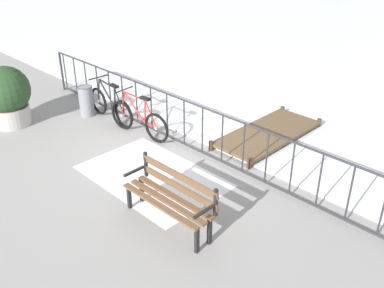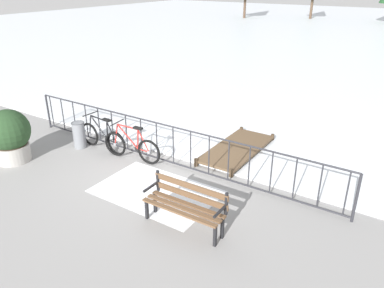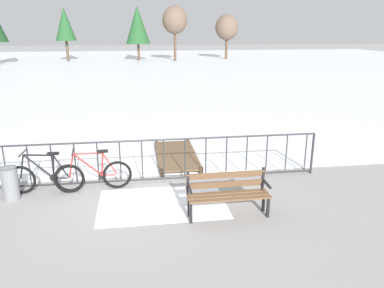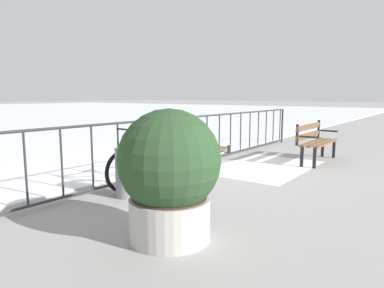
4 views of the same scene
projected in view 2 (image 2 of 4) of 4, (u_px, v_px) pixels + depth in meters
ground_plane at (166, 163)px, 9.50m from camera, size 160.00×160.00×0.00m
frozen_pond at (371, 32)px, 31.15m from camera, size 80.00×56.00×0.03m
snow_patch at (156, 191)px, 8.26m from camera, size 2.66×1.72×0.01m
railing_fence at (165, 143)px, 9.27m from camera, size 9.06×0.06×1.07m
bicycle_near_railing at (132, 147)px, 9.54m from camera, size 1.71×0.52×0.97m
bicycle_second at (103, 137)px, 10.09m from camera, size 1.71×0.52×0.97m
park_bench at (186, 202)px, 6.94m from camera, size 1.60×0.49×0.89m
planter_with_shrub at (9, 135)px, 9.37m from camera, size 1.05×1.05×1.36m
trash_bin at (79, 135)px, 10.25m from camera, size 0.35×0.35×0.73m
wooden_dock at (237, 148)px, 10.03m from camera, size 1.10×2.63×0.20m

